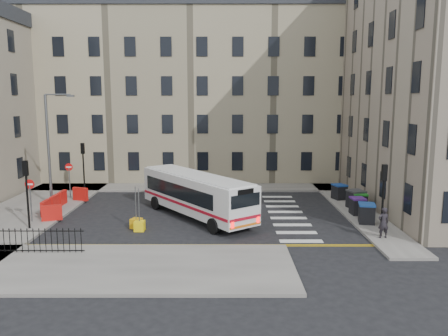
{
  "coord_description": "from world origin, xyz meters",
  "views": [
    {
      "loc": [
        -0.28,
        -29.33,
        7.81
      ],
      "look_at": [
        -0.3,
        1.17,
        3.0
      ],
      "focal_mm": 35.0,
      "sensor_mm": 36.0,
      "label": 1
    }
  ],
  "objects_px": {
    "streetlamp": "(48,148)",
    "wheelie_bin_c": "(359,201)",
    "wheelie_bin_b": "(358,206)",
    "bollard_yellow": "(140,226)",
    "bus": "(196,193)",
    "wheelie_bin_a": "(367,213)",
    "bollard_chevron": "(136,223)",
    "wheelie_bin_e": "(339,192)",
    "pedestrian": "(383,223)",
    "wheelie_bin_d": "(356,199)"
  },
  "relations": [
    {
      "from": "wheelie_bin_a",
      "to": "wheelie_bin_d",
      "type": "distance_m",
      "value": 3.82
    },
    {
      "from": "streetlamp",
      "to": "wheelie_bin_e",
      "type": "xyz_separation_m",
      "value": [
        21.65,
        1.79,
        -3.61
      ]
    },
    {
      "from": "pedestrian",
      "to": "bollard_chevron",
      "type": "bearing_deg",
      "value": -19.26
    },
    {
      "from": "wheelie_bin_a",
      "to": "pedestrian",
      "type": "relative_size",
      "value": 0.75
    },
    {
      "from": "wheelie_bin_c",
      "to": "bollard_yellow",
      "type": "xyz_separation_m",
      "value": [
        -14.57,
        -4.56,
        -0.44
      ]
    },
    {
      "from": "wheelie_bin_d",
      "to": "pedestrian",
      "type": "xyz_separation_m",
      "value": [
        -0.5,
        -6.78,
        0.22
      ]
    },
    {
      "from": "wheelie_bin_b",
      "to": "bollard_yellow",
      "type": "xyz_separation_m",
      "value": [
        -14.05,
        -3.27,
        -0.43
      ]
    },
    {
      "from": "bus",
      "to": "wheelie_bin_b",
      "type": "bearing_deg",
      "value": -35.37
    },
    {
      "from": "wheelie_bin_a",
      "to": "wheelie_bin_b",
      "type": "relative_size",
      "value": 1.14
    },
    {
      "from": "wheelie_bin_c",
      "to": "pedestrian",
      "type": "height_order",
      "value": "pedestrian"
    },
    {
      "from": "streetlamp",
      "to": "bus",
      "type": "xyz_separation_m",
      "value": [
        10.82,
        -2.99,
        -2.7
      ]
    },
    {
      "from": "bus",
      "to": "wheelie_bin_d",
      "type": "height_order",
      "value": "bus"
    },
    {
      "from": "bollard_yellow",
      "to": "bollard_chevron",
      "type": "height_order",
      "value": "same"
    },
    {
      "from": "bus",
      "to": "pedestrian",
      "type": "relative_size",
      "value": 5.59
    },
    {
      "from": "streetlamp",
      "to": "wheelie_bin_e",
      "type": "height_order",
      "value": "streetlamp"
    },
    {
      "from": "wheelie_bin_e",
      "to": "bollard_yellow",
      "type": "relative_size",
      "value": 2.11
    },
    {
      "from": "streetlamp",
      "to": "wheelie_bin_b",
      "type": "bearing_deg",
      "value": -7.29
    },
    {
      "from": "bus",
      "to": "bollard_yellow",
      "type": "height_order",
      "value": "bus"
    },
    {
      "from": "wheelie_bin_a",
      "to": "bollard_yellow",
      "type": "height_order",
      "value": "wheelie_bin_a"
    },
    {
      "from": "wheelie_bin_a",
      "to": "bollard_yellow",
      "type": "distance_m",
      "value": 14.05
    },
    {
      "from": "streetlamp",
      "to": "pedestrian",
      "type": "bearing_deg",
      "value": -19.97
    },
    {
      "from": "bollard_chevron",
      "to": "wheelie_bin_b",
      "type": "bearing_deg",
      "value": 10.64
    },
    {
      "from": "wheelie_bin_b",
      "to": "bollard_chevron",
      "type": "height_order",
      "value": "wheelie_bin_b"
    },
    {
      "from": "streetlamp",
      "to": "wheelie_bin_a",
      "type": "bearing_deg",
      "value": -12.63
    },
    {
      "from": "bollard_chevron",
      "to": "wheelie_bin_c",
      "type": "bearing_deg",
      "value": 14.99
    },
    {
      "from": "wheelie_bin_e",
      "to": "wheelie_bin_d",
      "type": "bearing_deg",
      "value": -99.22
    },
    {
      "from": "wheelie_bin_a",
      "to": "wheelie_bin_e",
      "type": "height_order",
      "value": "wheelie_bin_a"
    },
    {
      "from": "wheelie_bin_c",
      "to": "wheelie_bin_a",
      "type": "bearing_deg",
      "value": -99.96
    },
    {
      "from": "streetlamp",
      "to": "wheelie_bin_d",
      "type": "relative_size",
      "value": 5.74
    },
    {
      "from": "streetlamp",
      "to": "wheelie_bin_a",
      "type": "xyz_separation_m",
      "value": [
        21.62,
        -4.85,
        -3.56
      ]
    },
    {
      "from": "wheelie_bin_c",
      "to": "bollard_yellow",
      "type": "bearing_deg",
      "value": -162.81
    },
    {
      "from": "bus",
      "to": "streetlamp",
      "type": "bearing_deg",
      "value": 128.08
    },
    {
      "from": "streetlamp",
      "to": "bus",
      "type": "height_order",
      "value": "streetlamp"
    },
    {
      "from": "wheelie_bin_c",
      "to": "wheelie_bin_d",
      "type": "bearing_deg",
      "value": 105.29
    },
    {
      "from": "wheelie_bin_c",
      "to": "bus",
      "type": "bearing_deg",
      "value": -172.67
    },
    {
      "from": "wheelie_bin_c",
      "to": "bollard_chevron",
      "type": "bearing_deg",
      "value": -165.19
    },
    {
      "from": "wheelie_bin_b",
      "to": "bollard_yellow",
      "type": "bearing_deg",
      "value": -170.54
    },
    {
      "from": "bus",
      "to": "bollard_yellow",
      "type": "distance_m",
      "value": 4.62
    },
    {
      "from": "bus",
      "to": "wheelie_bin_a",
      "type": "xyz_separation_m",
      "value": [
        10.8,
        -1.86,
        -0.87
      ]
    },
    {
      "from": "bollard_chevron",
      "to": "wheelie_bin_a",
      "type": "bearing_deg",
      "value": 2.5
    },
    {
      "from": "wheelie_bin_b",
      "to": "bollard_chevron",
      "type": "bearing_deg",
      "value": -173.0
    },
    {
      "from": "bollard_chevron",
      "to": "wheelie_bin_e",
      "type": "bearing_deg",
      "value": 26.88
    },
    {
      "from": "streetlamp",
      "to": "wheelie_bin_c",
      "type": "bearing_deg",
      "value": -3.83
    },
    {
      "from": "pedestrian",
      "to": "bollard_yellow",
      "type": "xyz_separation_m",
      "value": [
        -13.95,
        1.8,
        -0.72
      ]
    },
    {
      "from": "bus",
      "to": "wheelie_bin_a",
      "type": "bearing_deg",
      "value": -46.27
    },
    {
      "from": "wheelie_bin_c",
      "to": "bollard_yellow",
      "type": "height_order",
      "value": "wheelie_bin_c"
    },
    {
      "from": "wheelie_bin_c",
      "to": "wheelie_bin_e",
      "type": "height_order",
      "value": "wheelie_bin_c"
    },
    {
      "from": "wheelie_bin_e",
      "to": "pedestrian",
      "type": "height_order",
      "value": "pedestrian"
    },
    {
      "from": "wheelie_bin_c",
      "to": "pedestrian",
      "type": "distance_m",
      "value": 6.39
    },
    {
      "from": "streetlamp",
      "to": "bollard_chevron",
      "type": "height_order",
      "value": "streetlamp"
    }
  ]
}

